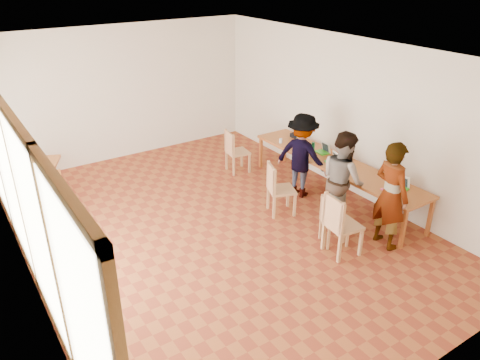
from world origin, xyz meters
name	(u,v)px	position (x,y,z in m)	size (l,w,h in m)	color
ground	(217,227)	(0.00, 0.00, 0.00)	(8.00, 8.00, 0.00)	brown
wall_back	(124,93)	(0.00, 4.00, 1.50)	(6.00, 0.10, 3.00)	beige
wall_front	(425,275)	(0.00, -4.00, 1.50)	(6.00, 0.10, 3.00)	beige
wall_right	(348,116)	(3.00, 0.00, 1.50)	(0.10, 8.00, 3.00)	beige
window_wall	(18,194)	(-2.96, 0.00, 1.50)	(0.10, 8.00, 3.00)	white
ceiling	(212,52)	(0.00, 0.00, 3.02)	(6.00, 8.00, 0.04)	white
communal_table	(335,164)	(2.50, -0.26, 0.70)	(0.80, 4.00, 0.75)	#A25124
side_table	(32,169)	(-2.37, 2.78, 0.67)	(0.90, 0.90, 0.75)	#A25124
chair_near	(338,219)	(1.16, -1.74, 0.63)	(0.53, 0.53, 0.55)	tan
chair_mid	(330,217)	(1.28, -1.45, 0.51)	(0.49, 0.49, 0.44)	tan
chair_far	(276,184)	(1.17, -0.16, 0.60)	(0.58, 0.58, 0.52)	tan
chair_empty	(234,147)	(1.52, 1.80, 0.58)	(0.49, 0.49, 0.50)	tan
chair_spare	(42,195)	(-2.42, 1.86, 0.52)	(0.55, 0.55, 0.45)	tan
person_near	(391,195)	(2.04, -1.96, 0.90)	(0.65, 0.43, 1.79)	gray
person_mid	(342,180)	(1.87, -1.08, 0.86)	(0.84, 0.65, 1.73)	gray
person_far	(302,156)	(2.03, 0.17, 0.83)	(1.07, 0.62, 1.66)	gray
laptop_near	(401,185)	(2.62, -1.69, 0.81)	(0.27, 0.30, 0.23)	green
laptop_mid	(334,160)	(2.43, -0.31, 0.81)	(0.28, 0.30, 0.22)	green
laptop_far	(324,150)	(2.63, 0.20, 0.81)	(0.24, 0.27, 0.21)	green
yellow_mug	(300,138)	(2.67, 0.99, 0.80)	(0.12, 0.12, 0.10)	gold
green_bottle	(313,149)	(2.34, 0.20, 0.89)	(0.07, 0.07, 0.28)	#166E3D
clear_glass	(281,141)	(2.25, 1.10, 0.80)	(0.07, 0.07, 0.09)	silver
condiment_cup	(295,150)	(2.21, 0.58, 0.78)	(0.08, 0.08, 0.06)	white
pink_phone	(384,190)	(2.33, -1.59, 0.76)	(0.05, 0.10, 0.01)	#EA4580
black_pouch	(296,136)	(2.71, 1.14, 0.80)	(0.16, 0.26, 0.09)	black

